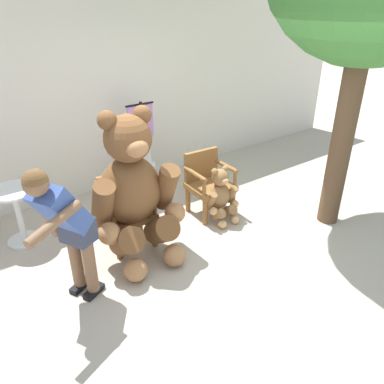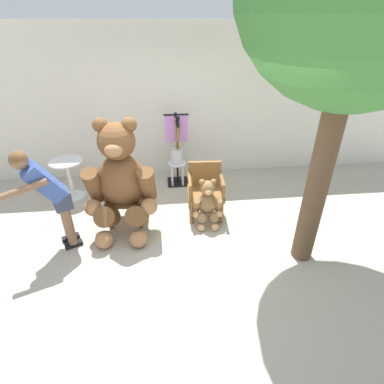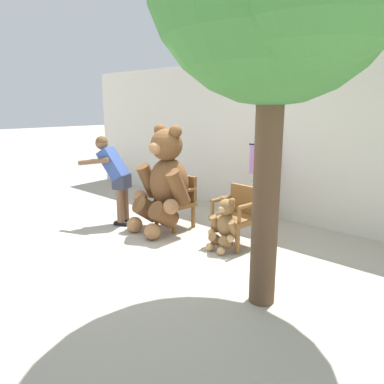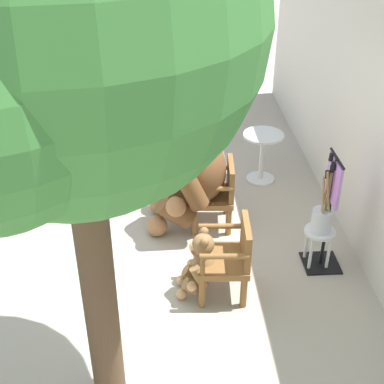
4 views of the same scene
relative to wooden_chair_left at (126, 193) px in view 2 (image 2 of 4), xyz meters
The scene contains 11 objects.
ground_plane 1.08m from the wooden_chair_left, 50.77° to the right, with size 60.00×60.00×0.00m, color #B2A899.
back_wall 1.99m from the wooden_chair_left, 69.31° to the left, with size 10.00×0.16×2.80m, color silver.
wooden_chair_left is the anchor object (origin of this frame).
wooden_chair_right 1.25m from the wooden_chair_left, ahead, with size 0.59×0.55×0.86m.
teddy_bear_large 0.47m from the wooden_chair_left, 92.15° to the right, with size 1.03×0.99×1.71m.
teddy_bear_small 1.28m from the wooden_chair_left, 12.83° to the right, with size 0.46×0.44×0.76m.
person_visitor 1.16m from the wooden_chair_left, 145.02° to the right, with size 0.71×0.70×1.50m.
white_stool 1.36m from the wooden_chair_left, 50.79° to the left, with size 0.34×0.34×0.46m.
brush_bucket 1.37m from the wooden_chair_left, 50.70° to the left, with size 0.22×0.22×0.94m.
round_side_table 1.28m from the wooden_chair_left, 144.27° to the left, with size 0.56×0.56×0.72m.
clothing_display_stand 1.43m from the wooden_chair_left, 51.95° to the left, with size 0.44×0.40×1.36m.
Camera 2 is at (-0.01, -3.33, 2.83)m, focal length 28.00 mm.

